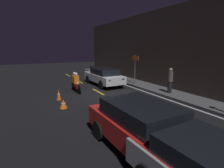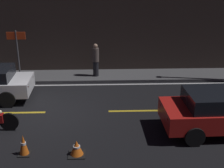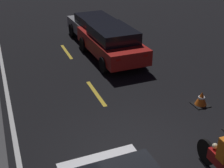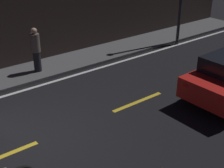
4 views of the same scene
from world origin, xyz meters
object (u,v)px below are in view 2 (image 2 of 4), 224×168
traffic_cone_mid (77,148)px  pedestrian (96,60)px  traffic_cone_near (24,145)px  shop_sign (17,45)px

traffic_cone_mid → pedestrian: bearing=85.9°
traffic_cone_near → pedestrian: bearing=73.0°
traffic_cone_mid → shop_sign: (-3.29, 6.77, 1.58)m
traffic_cone_near → traffic_cone_mid: traffic_cone_near is taller
traffic_cone_near → traffic_cone_mid: 1.61m
traffic_cone_mid → shop_sign: shop_sign is taller
traffic_cone_mid → traffic_cone_near: bearing=177.0°
traffic_cone_near → shop_sign: 7.05m
traffic_cone_near → shop_sign: size_ratio=0.28×
pedestrian → shop_sign: shop_sign is taller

